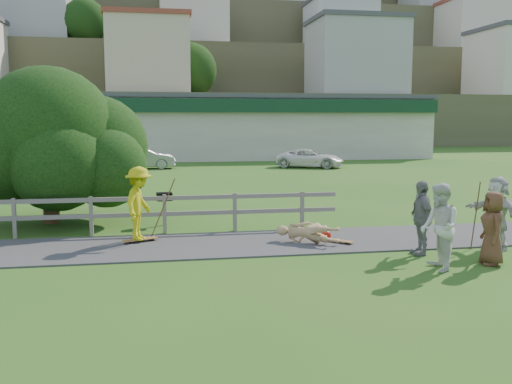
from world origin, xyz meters
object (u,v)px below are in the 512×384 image
Objects in this scene: spectator_a at (439,227)px; spectator_d at (497,213)px; skater_rider at (139,207)px; spectator_c at (493,228)px; bbq at (165,209)px; car_silver at (143,158)px; tree at (49,159)px; car_white at (310,158)px; skater_fallen at (307,233)px; spectator_b at (421,218)px.

spectator_a is 2.87m from spectator_d.
skater_rider is 8.51m from spectator_c.
bbq is at bearing -129.85° from spectator_a.
spectator_d is at bearing -34.82° from bbq.
spectator_d reaches higher than car_silver.
tree reaches higher than car_silver.
spectator_c is at bearing -162.19° from car_white.
spectator_d is 0.27× the size of tree.
tree reaches higher than skater_fallen.
skater_fallen is 0.90× the size of spectator_d.
skater_rider reaches higher than skater_fallen.
tree reaches higher than spectator_b.
spectator_a is 1.43m from spectator_b.
car_silver is 0.93× the size of car_white.
spectator_b is 7.68m from bbq.
bbq is at bearing 176.99° from car_white.
skater_rider is at bearing -176.95° from car_silver.
spectator_b is at bearing -122.58° from spectator_c.
car_silver reaches higher than bbq.
spectator_d reaches higher than skater_fallen.
spectator_b is at bearing -92.36° from skater_rider.
skater_fallen is 8.42m from tree.
skater_fallen is (4.25, -0.89, -0.65)m from skater_rider.
spectator_c reaches higher than skater_fallen.
spectator_a reaches higher than car_white.
tree is (-13.35, -18.14, 1.38)m from car_white.
skater_rider reaches higher than spectator_d.
skater_fallen is 24.08m from car_silver.
car_white reaches higher than skater_fallen.
car_white is at bearing 58.26° from bbq.
spectator_a reaches higher than spectator_d.
spectator_d is (2.10, 0.20, 0.02)m from spectator_b.
spectator_d is at bearing -71.78° from skater_fallen.
skater_fallen is 23.37m from car_white.
spectator_a is at bearing -165.21° from car_white.
bbq is (-7.01, 6.07, -0.32)m from spectator_c.
bbq is (0.92, -20.31, -0.18)m from car_silver.
spectator_b is at bearing -98.00° from spectator_d.
skater_fallen is at bearing -47.71° from bbq.
spectator_a is at bearing -109.97° from skater_fallen.
skater_fallen is 0.93× the size of spectator_b.
skater_rider reaches higher than spectator_b.
car_white is (4.00, 24.04, -0.27)m from spectator_b.
skater_rider is 1.16× the size of spectator_c.
spectator_b is (2.34, -1.55, 0.59)m from skater_fallen.
spectator_c is (7.71, -3.61, -0.13)m from skater_rider.
bbq is (-5.90, 4.90, -0.39)m from spectator_b.
spectator_a is at bearing -103.39° from skater_rider.
car_silver is 10.88m from car_white.
skater_fallen is at bearing -31.86° from tree.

